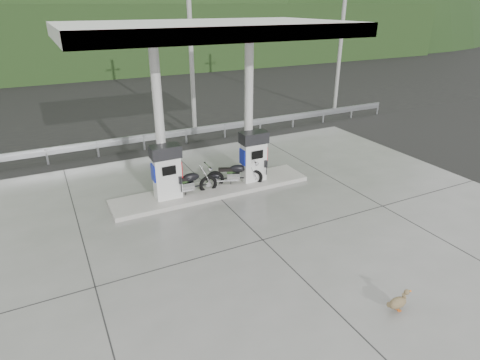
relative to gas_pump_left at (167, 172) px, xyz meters
name	(u,v)px	position (x,y,z in m)	size (l,w,h in m)	color
ground	(246,224)	(1.60, -2.50, -1.07)	(160.00, 160.00, 0.00)	black
forecourt_apron	(246,224)	(1.60, -2.50, -1.06)	(18.00, 14.00, 0.02)	slate
pump_island	(213,190)	(1.60, 0.00, -0.98)	(7.00, 1.40, 0.15)	#9B9991
gas_pump_left	(167,172)	(0.00, 0.00, 0.00)	(0.95, 0.55, 1.80)	silver
gas_pump_right	(254,156)	(3.20, 0.00, 0.00)	(0.95, 0.55, 1.80)	silver
canopy_column_left	(159,121)	(0.00, 0.40, 1.60)	(0.30, 0.30, 5.00)	silver
canopy_column_right	(249,110)	(3.20, 0.40, 1.60)	(0.30, 0.30, 5.00)	silver
canopy_roof	(208,29)	(1.60, 0.00, 4.30)	(8.50, 5.00, 0.40)	silver
guardrail	(165,132)	(1.60, 5.50, -0.36)	(26.00, 0.16, 1.42)	#919598
road	(146,127)	(1.60, 9.00, -1.07)	(60.00, 7.00, 0.01)	black
utility_pole_b	(191,51)	(3.60, 7.00, 2.93)	(0.22, 0.22, 8.00)	gray
utility_pole_c	(341,43)	(12.60, 7.00, 2.93)	(0.22, 0.22, 8.00)	gray
tree_band	(89,41)	(1.60, 27.50, 1.93)	(80.00, 6.00, 6.00)	black
forested_hills	(64,46)	(1.60, 57.50, -1.07)	(100.00, 40.00, 140.00)	black
motorcycle_left	(188,184)	(0.71, 0.01, -0.59)	(1.94, 0.61, 0.92)	black
motorcycle_right	(235,175)	(2.47, 0.05, -0.60)	(1.89, 0.60, 0.90)	black
duck	(398,303)	(2.77, -7.24, -0.85)	(0.56, 0.16, 0.41)	brown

